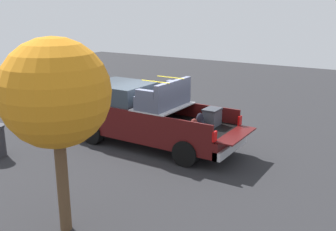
{
  "coord_description": "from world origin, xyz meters",
  "views": [
    {
      "loc": [
        -6.74,
        9.75,
        4.35
      ],
      "look_at": [
        -0.6,
        0.0,
        1.1
      ],
      "focal_mm": 41.21,
      "sensor_mm": 36.0,
      "label": 1
    }
  ],
  "objects": [
    {
      "name": "ground_plane",
      "position": [
        0.0,
        0.0,
        0.0
      ],
      "size": [
        40.0,
        40.0,
        0.0
      ],
      "primitive_type": "plane",
      "color": "#262628"
    },
    {
      "name": "pickup_truck",
      "position": [
        0.38,
        -0.0,
        0.97
      ],
      "size": [
        6.05,
        2.06,
        2.23
      ],
      "color": "#470F0F",
      "rests_on": "ground_plane"
    },
    {
      "name": "tree_background",
      "position": [
        -1.3,
        5.0,
        2.8
      ],
      "size": [
        2.07,
        2.07,
        3.86
      ],
      "color": "brown",
      "rests_on": "ground_plane"
    }
  ]
}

